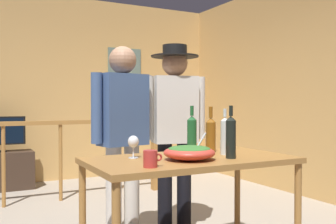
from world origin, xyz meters
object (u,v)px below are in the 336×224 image
(wine_bottle_clear, at_px, (225,135))
(mug_white, at_px, (225,146))
(wine_bottle_green, at_px, (192,134))
(wine_glass, at_px, (133,143))
(wine_bottle_amber, at_px, (211,134))
(person_standing_right, at_px, (175,122))
(serving_table, at_px, (191,169))
(person_standing_left, at_px, (123,127))
(stair_railing, at_px, (76,146))
(mug_red, at_px, (151,159))
(wine_bottle_dark, at_px, (231,136))
(framed_picture, at_px, (125,67))
(salad_bowl, at_px, (189,152))

(wine_bottle_clear, height_order, mug_white, wine_bottle_clear)
(wine_bottle_clear, bearing_deg, wine_bottle_green, 135.60)
(wine_glass, bearing_deg, wine_bottle_green, 3.78)
(wine_bottle_green, bearing_deg, wine_glass, -176.22)
(wine_glass, xyz_separation_m, wine_bottle_clear, (0.68, -0.14, 0.04))
(wine_bottle_amber, xyz_separation_m, person_standing_right, (-0.05, 0.50, 0.08))
(wine_bottle_green, distance_m, person_standing_right, 0.53)
(serving_table, distance_m, person_standing_right, 0.80)
(wine_bottle_clear, distance_m, person_standing_left, 0.88)
(stair_railing, height_order, mug_red, stair_railing)
(stair_railing, relative_size, mug_red, 27.06)
(serving_table, bearing_deg, wine_bottle_dark, -37.17)
(wine_bottle_green, xyz_separation_m, person_standing_right, (0.12, 0.51, 0.07))
(stair_railing, bearing_deg, wine_bottle_dark, -80.50)
(serving_table, bearing_deg, wine_glass, 157.57)
(serving_table, xyz_separation_m, wine_glass, (-0.37, 0.15, 0.19))
(wine_glass, height_order, person_standing_right, person_standing_right)
(stair_railing, relative_size, serving_table, 2.28)
(stair_railing, bearing_deg, framed_picture, 48.01)
(stair_railing, xyz_separation_m, mug_red, (-0.22, -2.67, 0.20))
(salad_bowl, height_order, mug_white, salad_bowl)
(framed_picture, xyz_separation_m, wine_glass, (-1.31, -3.54, -0.88))
(stair_railing, bearing_deg, wine_bottle_green, -81.53)
(serving_table, relative_size, person_standing_left, 0.87)
(framed_picture, distance_m, salad_bowl, 4.03)
(wine_bottle_amber, bearing_deg, stair_railing, 102.80)
(serving_table, distance_m, wine_bottle_dark, 0.37)
(framed_picture, xyz_separation_m, mug_red, (-1.36, -3.94, -0.94))
(mug_white, bearing_deg, stair_railing, 105.83)
(framed_picture, xyz_separation_m, wine_bottle_clear, (-0.63, -3.68, -0.84))
(framed_picture, height_order, person_standing_left, framed_picture)
(wine_bottle_green, height_order, mug_red, wine_bottle_green)
(framed_picture, relative_size, mug_red, 5.01)
(mug_white, bearing_deg, wine_bottle_green, 177.92)
(wine_bottle_amber, relative_size, mug_white, 3.22)
(framed_picture, distance_m, wine_bottle_clear, 3.83)
(salad_bowl, height_order, wine_bottle_dark, wine_bottle_dark)
(framed_picture, height_order, wine_glass, framed_picture)
(wine_bottle_amber, bearing_deg, wine_bottle_clear, -87.84)
(salad_bowl, bearing_deg, framed_picture, 75.17)
(person_standing_right, bearing_deg, wine_bottle_green, 88.54)
(serving_table, height_order, mug_red, mug_red)
(framed_picture, distance_m, stair_railing, 2.06)
(mug_red, bearing_deg, wine_bottle_dark, 6.95)
(stair_railing, bearing_deg, salad_bowl, -86.82)
(stair_railing, distance_m, wine_glass, 2.29)
(salad_bowl, relative_size, wine_glass, 2.21)
(serving_table, xyz_separation_m, mug_red, (-0.43, -0.25, 0.13))
(mug_white, height_order, person_standing_left, person_standing_left)
(mug_white, distance_m, person_standing_right, 0.57)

